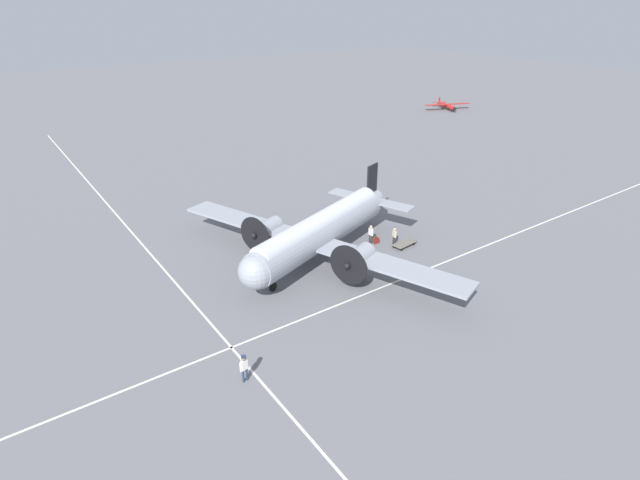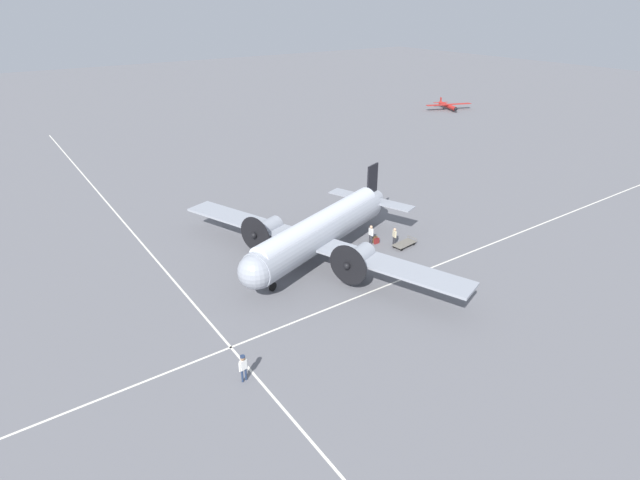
# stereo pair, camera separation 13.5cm
# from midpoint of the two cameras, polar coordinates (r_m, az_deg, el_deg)

# --- Properties ---
(ground_plane) EXTENTS (300.00, 300.00, 0.00)m
(ground_plane) POSITION_cam_midpoint_polar(r_m,az_deg,el_deg) (42.34, 0.09, -2.18)
(ground_plane) COLOR slate
(apron_line_eastwest) EXTENTS (120.00, 0.16, 0.01)m
(apron_line_eastwest) POSITION_cam_midpoint_polar(r_m,az_deg,el_deg) (37.91, 5.79, -5.96)
(apron_line_eastwest) COLOR silver
(apron_line_eastwest) RESTS_ON ground_plane
(apron_line_northsouth) EXTENTS (0.16, 120.00, 0.01)m
(apron_line_northsouth) POSITION_cam_midpoint_polar(r_m,az_deg,el_deg) (37.83, -14.38, -6.80)
(apron_line_northsouth) COLOR silver
(apron_line_northsouth) RESTS_ON ground_plane
(airliner_main) EXTENTS (18.82, 26.15, 6.13)m
(airliner_main) POSITION_cam_midpoint_polar(r_m,az_deg,el_deg) (40.83, -0.28, 0.83)
(airliner_main) COLOR #9399A3
(airliner_main) RESTS_ON ground_plane
(crew_foreground) EXTENTS (0.60, 0.34, 1.79)m
(crew_foreground) POSITION_cam_midpoint_polar(r_m,az_deg,el_deg) (29.55, -8.63, -13.98)
(crew_foreground) COLOR navy
(crew_foreground) RESTS_ON ground_plane
(passenger_boarding) EXTENTS (0.26, 0.55, 1.63)m
(passenger_boarding) POSITION_cam_midpoint_polar(r_m,az_deg,el_deg) (44.84, 8.59, 0.61)
(passenger_boarding) COLOR #2D2D33
(passenger_boarding) RESTS_ON ground_plane
(ramp_agent) EXTENTS (0.28, 0.60, 1.77)m
(ramp_agent) POSITION_cam_midpoint_polar(r_m,az_deg,el_deg) (44.77, 5.93, 0.85)
(ramp_agent) COLOR #2D2D33
(ramp_agent) RESTS_ON ground_plane
(suitcase_near_door) EXTENTS (0.47, 0.14, 0.61)m
(suitcase_near_door) POSITION_cam_midpoint_polar(r_m,az_deg,el_deg) (45.37, 6.39, 0.07)
(suitcase_near_door) COLOR brown
(suitcase_near_door) RESTS_ON ground_plane
(suitcase_upright_spare) EXTENTS (0.52, 0.20, 0.55)m
(suitcase_upright_spare) POSITION_cam_midpoint_polar(r_m,az_deg,el_deg) (45.17, 6.57, -0.11)
(suitcase_upright_spare) COLOR maroon
(suitcase_upright_spare) RESTS_ON ground_plane
(baggage_cart) EXTENTS (2.37, 1.32, 0.56)m
(baggage_cart) POSITION_cam_midpoint_polar(r_m,az_deg,el_deg) (44.98, 9.71, -0.41)
(baggage_cart) COLOR #6B665B
(baggage_cart) RESTS_ON ground_plane
(light_aircraft_distant) EXTENTS (9.17, 7.06, 1.85)m
(light_aircraft_distant) POSITION_cam_midpoint_polar(r_m,az_deg,el_deg) (105.35, 14.48, 14.63)
(light_aircraft_distant) COLOR #B2231E
(light_aircraft_distant) RESTS_ON ground_plane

